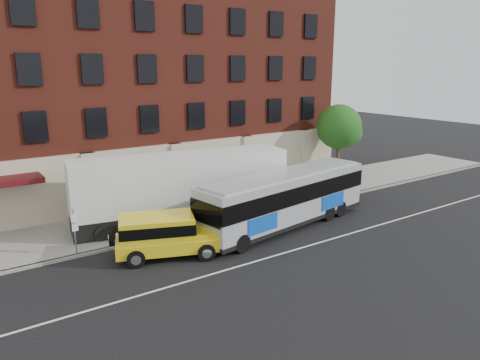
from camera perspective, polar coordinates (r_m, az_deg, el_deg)
ground at (r=23.34m, az=5.59°, el=-9.66°), size 120.00×120.00×0.00m
sidewalk at (r=30.28m, az=-5.43°, el=-3.83°), size 60.00×6.00×0.15m
kerb at (r=27.83m, az=-2.40°, el=-5.42°), size 60.00×0.25×0.15m
lane_line at (r=23.69m, az=4.80°, el=-9.25°), size 60.00×0.12×0.01m
building at (r=35.99m, az=-12.01°, el=10.98°), size 30.00×12.10×15.00m
sign_pole at (r=24.36m, az=-19.89°, el=-5.77°), size 0.30×0.20×2.50m
street_tree at (r=37.93m, az=12.29°, el=6.29°), size 3.60×3.60×6.20m
city_bus at (r=27.13m, az=5.69°, el=-2.13°), size 12.28×4.31×3.30m
yellow_suv at (r=23.33m, az=-9.45°, el=-6.56°), size 5.71×3.92×2.13m
shipping_container at (r=27.65m, az=-7.22°, el=-1.22°), size 13.10×4.80×4.28m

